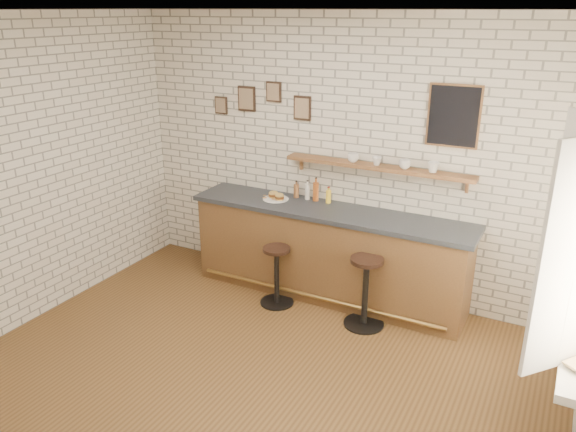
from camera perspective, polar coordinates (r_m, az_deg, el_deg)
name	(u,v)px	position (r m, az deg, el deg)	size (l,w,h in m)	color
ground	(251,378)	(5.07, -3.83, -16.11)	(5.00, 5.00, 0.00)	brown
bar_counter	(328,253)	(6.14, 4.09, -3.75)	(3.10, 0.65, 1.01)	brown
sandwich_plate	(276,199)	(6.24, -1.25, 1.76)	(0.28, 0.28, 0.01)	white
ciabatta_sandwich	(276,195)	(6.23, -1.18, 2.10)	(0.23, 0.17, 0.07)	tan
potato_chips	(274,198)	(6.25, -1.38, 1.85)	(0.26, 0.18, 0.00)	#C28944
bitters_bottle_brown	(296,191)	(6.29, 0.85, 2.59)	(0.06, 0.06, 0.20)	brown
bitters_bottle_white	(307,192)	(6.22, 1.99, 2.50)	(0.06, 0.06, 0.22)	silver
bitters_bottle_amber	(316,191)	(6.18, 2.84, 2.53)	(0.06, 0.06, 0.27)	#A04B19
condiment_bottle_yellow	(328,196)	(6.13, 4.13, 2.03)	(0.06, 0.06, 0.18)	yellow
bar_stool_left	(277,274)	(6.01, -1.16, -5.89)	(0.36, 0.36, 0.65)	black
bar_stool_right	(365,290)	(5.65, 7.87, -7.43)	(0.42, 0.42, 0.74)	black
wall_shelf	(377,167)	(5.84, 9.04, 4.92)	(2.00, 0.18, 0.18)	brown
shelf_cup_a	(353,158)	(5.91, 6.63, 5.90)	(0.12, 0.12, 0.09)	white
shelf_cup_b	(377,161)	(5.82, 9.02, 5.55)	(0.09, 0.09, 0.09)	white
shelf_cup_c	(405,164)	(5.74, 11.79, 5.18)	(0.12, 0.12, 0.09)	white
shelf_cup_d	(433,167)	(5.67, 14.53, 4.82)	(0.11, 0.11, 0.10)	white
back_wall_decor	(366,109)	(5.85, 7.97, 10.70)	(2.96, 0.02, 0.56)	black
book_lower	(574,357)	(4.09, 27.04, -12.62)	(0.17, 0.23, 0.02)	tan
book_upper	(574,357)	(4.04, 27.07, -12.64)	(0.18, 0.24, 0.02)	tan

